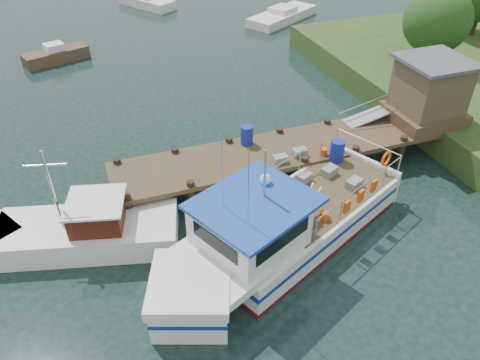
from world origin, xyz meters
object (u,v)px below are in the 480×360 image
object	(u,v)px
dock	(381,113)
lobster_boat	(277,230)
moored_c	(282,15)
moored_b	(147,2)
moored_rowboat	(56,55)
work_boat	(77,231)

from	to	relation	value
dock	lobster_boat	xyz separation A→B (m)	(-7.17, -4.49, -1.21)
dock	moored_c	size ratio (longest dim) A/B	2.27
dock	moored_b	world-z (taller)	dock
lobster_boat	moored_rowboat	distance (m)	23.28
dock	moored_c	world-z (taller)	dock
dock	moored_b	bearing A→B (deg)	100.96
moored_b	moored_rowboat	bearing A→B (deg)	-104.67
moored_b	lobster_boat	bearing A→B (deg)	-69.94
moored_rowboat	moored_b	size ratio (longest dim) A/B	0.79
dock	lobster_boat	size ratio (longest dim) A/B	1.47
moored_c	work_boat	bearing A→B (deg)	-150.50
moored_rowboat	moored_b	distance (m)	13.84
lobster_boat	moored_b	size ratio (longest dim) A/B	1.94
lobster_boat	moored_c	distance (m)	27.84
dock	moored_b	xyz separation A→B (m)	(-5.57, 28.74, -1.78)
moored_b	moored_c	world-z (taller)	moored_b
moored_rowboat	work_boat	bearing A→B (deg)	-78.66
dock	moored_c	bearing A→B (deg)	77.82
moored_rowboat	dock	bearing A→B (deg)	-40.32
moored_b	moored_c	xyz separation A→B (m)	(10.05, -7.96, -0.05)
lobster_boat	moored_b	bearing A→B (deg)	62.44
dock	lobster_boat	distance (m)	8.55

